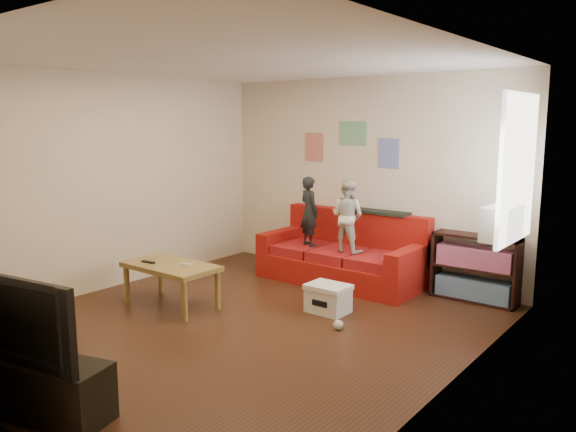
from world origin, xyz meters
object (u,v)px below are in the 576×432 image
Objects in this scene: television at (33,317)px; child_b at (347,216)px; coffee_table at (171,270)px; bookshelf at (475,272)px; file_box at (328,298)px; child_a at (309,211)px; sofa at (344,258)px; tv_stand at (38,387)px.

child_b is at bearing 80.72° from television.
bookshelf reaches higher than coffee_table.
bookshelf reaches higher than file_box.
coffee_table reaches higher than file_box.
coffee_table is 1.82m from file_box.
television reaches higher than file_box.
child_a is 2.03× the size of file_box.
coffee_table is at bearing -115.15° from sofa.
bookshelf is 4.80m from tv_stand.
television is (0.60, -4.15, -0.18)m from child_a.
bookshelf is 4.82m from television.
file_box is at bearing 31.18° from coffee_table.
sofa is at bearing -49.55° from child_b.
child_b is (0.60, -0.00, -0.00)m from child_a.
sofa is at bearing 82.68° from television.
television is at bearing -97.30° from file_box.
bookshelf is (1.68, 0.23, 0.04)m from sofa.
file_box is at bearing 111.48° from child_b.
television is (-1.54, -4.55, 0.38)m from bookshelf.
coffee_table is at bearing -148.82° from file_box.
tv_stand is at bearing -108.66° from bookshelf.
bookshelf reaches higher than tv_stand.
coffee_table is at bearing -138.77° from bookshelf.
sofa is at bearing -136.60° from child_a.
child_b is at bearing -49.58° from sofa.
child_b is 1.68m from bookshelf.
bookshelf is (2.13, 0.40, -0.56)m from child_a.
child_a is 1.01× the size of child_b.
tv_stand is (-0.00, -4.15, -0.71)m from child_b.
bookshelf is at bearing 51.21° from file_box.
sofa reaches higher than tv_stand.
file_box is at bearing 73.48° from television.
bookshelf is at bearing 62.12° from television.
bookshelf is 2.16× the size of file_box.
child_b is 4.21m from tv_stand.
television is at bearing 89.97° from child_b.
tv_stand is at bearing 0.00° from television.
bookshelf is 1.82m from file_box.
file_box is 3.22m from television.
television is (1.14, -2.21, 0.31)m from coffee_table.
child_a is 1.61m from file_box.
television reaches higher than tv_stand.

